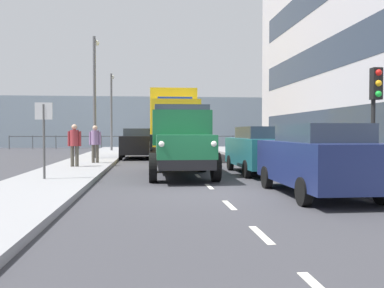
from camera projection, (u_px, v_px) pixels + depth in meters
ground_plane at (184, 163)px, 20.27m from camera, size 80.00×80.00×0.00m
sidewalk_left at (276, 161)px, 20.73m from camera, size 2.54×36.74×0.15m
sidewalk_right at (88, 162)px, 19.81m from camera, size 2.54×36.74×0.15m
road_centreline_markings at (186, 165)px, 19.34m from camera, size 0.12×31.57×0.01m
sea_horizon at (167, 122)px, 41.45m from camera, size 80.00×0.80×5.00m
seawall_railing at (168, 139)px, 37.92m from camera, size 28.08×0.08×1.20m
truck_vintage_green at (181, 142)px, 13.98m from camera, size 2.17×5.64×2.43m
lorry_cargo_yellow at (172, 122)px, 23.82m from camera, size 2.58×8.20×3.87m
car_navy_kerbside_near at (318, 158)px, 9.99m from camera, size 1.90×4.41×1.72m
car_teal_kerbside_1 at (260, 149)px, 15.22m from camera, size 1.85×4.60×1.72m
car_black_oppositeside_0 at (137, 143)px, 23.85m from camera, size 1.92×4.10×1.72m
car_silver_oppositeside_1 at (140, 141)px, 29.66m from camera, size 1.81×4.55×1.72m
pedestrian_couple_a at (74, 142)px, 16.57m from camera, size 0.53×0.34×1.69m
pedestrian_near_railing at (95, 141)px, 18.57m from camera, size 0.53×0.34×1.67m
traffic_light_near at (375, 99)px, 11.80m from camera, size 0.28×0.41×3.20m
lamp_post_promenade at (95, 86)px, 21.99m from camera, size 0.32×1.14×6.40m
lamp_post_far at (112, 104)px, 31.06m from camera, size 0.32×1.14×5.72m
street_sign at (44, 127)px, 12.22m from camera, size 0.50×0.07×2.25m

